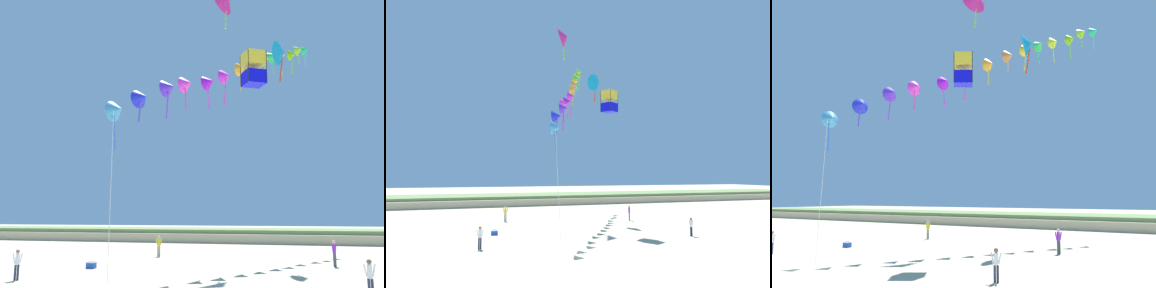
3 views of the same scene
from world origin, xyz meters
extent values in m
cube|color=tan|center=(0.00, 40.22, 0.56)|extent=(120.00, 12.81, 1.12)
cube|color=#6B844C|center=(0.00, 40.22, 1.28)|extent=(120.00, 10.89, 0.64)
cylinder|color=#282D4C|center=(10.13, 3.40, 0.39)|extent=(0.11, 0.11, 0.78)
cylinder|color=#282D4C|center=(10.00, 3.36, 0.39)|extent=(0.11, 0.11, 0.78)
cylinder|color=white|center=(10.06, 3.38, 1.06)|extent=(0.21, 0.21, 0.56)
cylinder|color=white|center=(10.24, 3.42, 1.10)|extent=(0.20, 0.12, 0.53)
cylinder|color=white|center=(9.89, 3.34, 1.10)|extent=(0.20, 0.12, 0.53)
sphere|color=brown|center=(10.06, 3.38, 1.45)|extent=(0.21, 0.21, 0.21)
cylinder|color=gray|center=(-4.04, 17.31, 0.43)|extent=(0.12, 0.12, 0.86)
cylinder|color=gray|center=(-3.89, 17.29, 0.43)|extent=(0.12, 0.12, 0.86)
cylinder|color=yellow|center=(-3.96, 17.30, 1.16)|extent=(0.23, 0.23, 0.61)
cylinder|color=yellow|center=(-4.16, 17.33, 1.21)|extent=(0.21, 0.11, 0.58)
cylinder|color=yellow|center=(-3.77, 17.27, 1.21)|extent=(0.21, 0.11, 0.58)
sphere|color=beige|center=(-3.96, 17.30, 1.59)|extent=(0.23, 0.23, 0.23)
cylinder|color=#282D4C|center=(-7.08, 3.74, 0.40)|extent=(0.12, 0.12, 0.80)
cylinder|color=#282D4C|center=(-7.21, 3.69, 0.40)|extent=(0.12, 0.12, 0.80)
cylinder|color=white|center=(-7.14, 3.71, 1.08)|extent=(0.21, 0.21, 0.57)
cylinder|color=white|center=(-6.97, 3.78, 1.13)|extent=(0.21, 0.14, 0.54)
cylinder|color=white|center=(-7.31, 3.65, 1.13)|extent=(0.21, 0.14, 0.54)
sphere|color=#9E7051|center=(-7.14, 3.71, 1.48)|extent=(0.22, 0.22, 0.22)
cylinder|color=#474C56|center=(9.57, 14.00, 0.43)|extent=(0.13, 0.13, 0.86)
cylinder|color=#474C56|center=(9.48, 13.87, 0.43)|extent=(0.13, 0.13, 0.86)
cylinder|color=purple|center=(9.52, 13.93, 1.17)|extent=(0.23, 0.23, 0.61)
cylinder|color=purple|center=(9.63, 14.09, 1.22)|extent=(0.19, 0.22, 0.58)
cylinder|color=purple|center=(9.41, 13.77, 1.22)|extent=(0.19, 0.22, 0.58)
sphere|color=beige|center=(9.52, 13.93, 1.60)|extent=(0.23, 0.23, 0.23)
cone|color=#3A8FCA|center=(-1.71, 3.69, 8.82)|extent=(1.09, 1.30, 1.13)
cylinder|color=#3976E5|center=(-1.77, 3.56, 7.60)|extent=(0.25, 0.16, 2.02)
cone|color=#1D28DE|center=(-1.13, 5.69, 10.03)|extent=(1.23, 1.35, 1.18)
cylinder|color=#5939E5|center=(-1.18, 5.55, 9.18)|extent=(0.16, 0.14, 1.28)
cone|color=#5429E0|center=(-0.07, 7.50, 11.12)|extent=(1.11, 1.29, 1.18)
cylinder|color=#8B39E5|center=(-0.13, 7.36, 9.99)|extent=(0.17, 0.20, 1.81)
cone|color=#EC35D9|center=(0.54, 9.47, 11.94)|extent=(1.11, 1.30, 1.14)
cylinder|color=#E539AA|center=(0.48, 9.33, 10.94)|extent=(0.16, 0.16, 1.56)
cone|color=#9C12EA|center=(1.55, 11.79, 12.73)|extent=(1.18, 1.33, 1.18)
cylinder|color=#D039E5|center=(1.49, 11.66, 11.62)|extent=(0.22, 0.24, 1.78)
cone|color=#CD28DA|center=(2.48, 13.53, 13.70)|extent=(1.12, 1.30, 1.10)
cylinder|color=#E539C8|center=(2.42, 13.39, 12.45)|extent=(0.22, 0.16, 2.07)
cone|color=orange|center=(3.37, 15.83, 15.02)|extent=(1.06, 1.28, 1.12)
cylinder|color=yellow|center=(3.31, 15.69, 13.99)|extent=(0.10, 0.08, 1.63)
cone|color=#CB7638|center=(4.20, 17.94, 16.26)|extent=(0.97, 1.24, 1.11)
cylinder|color=gold|center=(4.14, 17.80, 15.41)|extent=(0.09, 0.09, 1.26)
cone|color=gold|center=(5.00, 19.96, 17.29)|extent=(1.19, 1.33, 1.13)
cylinder|color=#D6E539|center=(4.94, 19.82, 16.18)|extent=(0.25, 0.22, 1.78)
cone|color=#2AD055|center=(5.65, 21.71, 18.20)|extent=(1.34, 1.41, 1.22)
cylinder|color=#39E58F|center=(5.60, 21.57, 17.17)|extent=(0.22, 0.19, 1.62)
cone|color=#C2D825|center=(6.40, 23.82, 19.04)|extent=(1.11, 1.30, 1.11)
cylinder|color=#A7E539|center=(6.35, 23.68, 17.87)|extent=(0.17, 0.09, 1.90)
cone|color=#73C110|center=(7.43, 26.06, 19.91)|extent=(1.08, 1.29, 1.12)
cylinder|color=#70E539|center=(7.37, 25.92, 18.74)|extent=(0.09, 0.16, 1.89)
cone|color=#8AD823|center=(8.15, 27.90, 21.13)|extent=(1.26, 1.37, 1.21)
cylinder|color=#71E539|center=(8.09, 27.76, 20.17)|extent=(0.17, 0.10, 1.47)
cone|color=#1BD07C|center=(8.91, 30.00, 21.86)|extent=(1.15, 1.31, 1.18)
cylinder|color=#39E5BE|center=(8.85, 29.86, 20.73)|extent=(0.19, 0.12, 1.84)
cylinder|color=silver|center=(-1.65, 3.13, 4.45)|extent=(0.33, 0.73, 8.90)
cone|color=#0B8ECF|center=(6.48, 16.68, 16.43)|extent=(1.70, 2.23, 2.07)
cone|color=#E5402D|center=(6.48, 16.68, 16.45)|extent=(0.98, 1.24, 1.15)
cylinder|color=#E5402D|center=(6.48, 16.68, 14.99)|extent=(0.38, 0.38, 2.28)
cylinder|color=#7DE52D|center=(2.20, 15.49, 19.57)|extent=(0.12, 0.37, 2.32)
cube|color=#0B0CE0|center=(4.98, 8.84, 11.73)|extent=(1.66, 1.66, 0.87)
cube|color=yellow|center=(4.98, 8.84, 12.96)|extent=(1.66, 1.66, 0.87)
cylinder|color=black|center=(5.19, 9.67, 12.34)|extent=(0.04, 0.04, 2.11)
cylinder|color=black|center=(4.16, 9.05, 12.34)|extent=(0.04, 0.04, 2.11)
cylinder|color=black|center=(4.78, 8.01, 12.34)|extent=(0.04, 0.04, 2.11)
cylinder|color=black|center=(5.81, 8.64, 12.34)|extent=(0.04, 0.04, 2.11)
cube|color=blue|center=(-5.74, 9.17, 0.18)|extent=(0.56, 0.40, 0.36)
cube|color=white|center=(-5.74, 9.17, 0.39)|extent=(0.58, 0.41, 0.06)
cylinder|color=black|center=(-5.74, 9.17, 0.45)|extent=(0.45, 0.03, 0.03)
camera|label=1|loc=(7.28, -15.40, 3.35)|focal=38.00mm
camera|label=2|loc=(-8.13, -21.66, 5.26)|focal=32.00mm
camera|label=3|loc=(18.66, -13.67, 3.86)|focal=38.00mm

